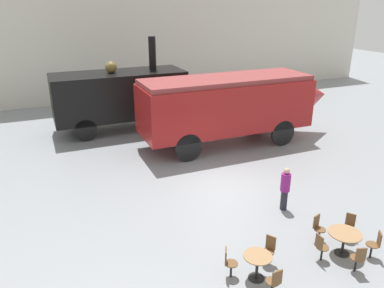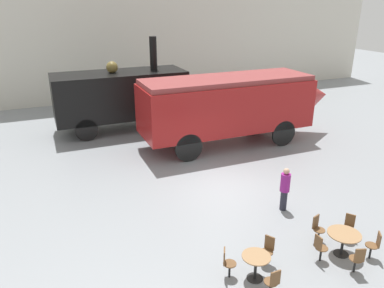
{
  "view_description": "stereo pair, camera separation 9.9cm",
  "coord_description": "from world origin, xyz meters",
  "px_view_note": "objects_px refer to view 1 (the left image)",
  "views": [
    {
      "loc": [
        -6.36,
        -11.96,
        7.01
      ],
      "look_at": [
        -0.89,
        1.0,
        1.6
      ],
      "focal_mm": 35.0,
      "sensor_mm": 36.0,
      "label": 1
    },
    {
      "loc": [
        -6.27,
        -11.99,
        7.01
      ],
      "look_at": [
        -0.89,
        1.0,
        1.6
      ],
      "focal_mm": 35.0,
      "sensor_mm": 36.0,
      "label": 2
    }
  ],
  "objects_px": {
    "steam_locomotive": "(120,95)",
    "cafe_chair_0": "(269,248)",
    "streamlined_locomotive": "(238,103)",
    "visitor_person": "(285,187)",
    "cafe_table_near": "(257,261)",
    "cafe_table_mid": "(344,237)"
  },
  "relations": [
    {
      "from": "cafe_table_near",
      "to": "cafe_chair_0",
      "type": "bearing_deg",
      "value": 31.97
    },
    {
      "from": "cafe_table_near",
      "to": "cafe_chair_0",
      "type": "relative_size",
      "value": 0.89
    },
    {
      "from": "steam_locomotive",
      "to": "cafe_chair_0",
      "type": "relative_size",
      "value": 8.4
    },
    {
      "from": "streamlined_locomotive",
      "to": "visitor_person",
      "type": "relative_size",
      "value": 6.59
    },
    {
      "from": "cafe_chair_0",
      "to": "visitor_person",
      "type": "relative_size",
      "value": 0.54
    },
    {
      "from": "steam_locomotive",
      "to": "cafe_table_near",
      "type": "relative_size",
      "value": 9.48
    },
    {
      "from": "steam_locomotive",
      "to": "visitor_person",
      "type": "xyz_separation_m",
      "value": [
        3.28,
        -11.14,
        -1.17
      ]
    },
    {
      "from": "cafe_table_mid",
      "to": "cafe_chair_0",
      "type": "xyz_separation_m",
      "value": [
        -2.26,
        0.48,
        -0.08
      ]
    },
    {
      "from": "streamlined_locomotive",
      "to": "steam_locomotive",
      "type": "bearing_deg",
      "value": 138.55
    },
    {
      "from": "steam_locomotive",
      "to": "streamlined_locomotive",
      "type": "xyz_separation_m",
      "value": [
        5.09,
        -4.5,
        0.1
      ]
    },
    {
      "from": "cafe_table_near",
      "to": "steam_locomotive",
      "type": "bearing_deg",
      "value": 91.92
    },
    {
      "from": "steam_locomotive",
      "to": "streamlined_locomotive",
      "type": "bearing_deg",
      "value": -41.45
    },
    {
      "from": "steam_locomotive",
      "to": "streamlined_locomotive",
      "type": "relative_size",
      "value": 0.69
    },
    {
      "from": "cafe_table_near",
      "to": "streamlined_locomotive",
      "type": "bearing_deg",
      "value": 63.65
    },
    {
      "from": "steam_locomotive",
      "to": "cafe_table_mid",
      "type": "bearing_deg",
      "value": -76.4
    },
    {
      "from": "streamlined_locomotive",
      "to": "cafe_table_near",
      "type": "bearing_deg",
      "value": -116.35
    },
    {
      "from": "cafe_table_mid",
      "to": "visitor_person",
      "type": "relative_size",
      "value": 0.59
    },
    {
      "from": "cafe_chair_0",
      "to": "cafe_table_near",
      "type": "bearing_deg",
      "value": -0.0
    },
    {
      "from": "steam_locomotive",
      "to": "streamlined_locomotive",
      "type": "height_order",
      "value": "steam_locomotive"
    },
    {
      "from": "streamlined_locomotive",
      "to": "cafe_chair_0",
      "type": "distance_m",
      "value": 9.93
    },
    {
      "from": "streamlined_locomotive",
      "to": "visitor_person",
      "type": "bearing_deg",
      "value": -105.28
    },
    {
      "from": "cafe_table_near",
      "to": "visitor_person",
      "type": "bearing_deg",
      "value": 43.87
    }
  ]
}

